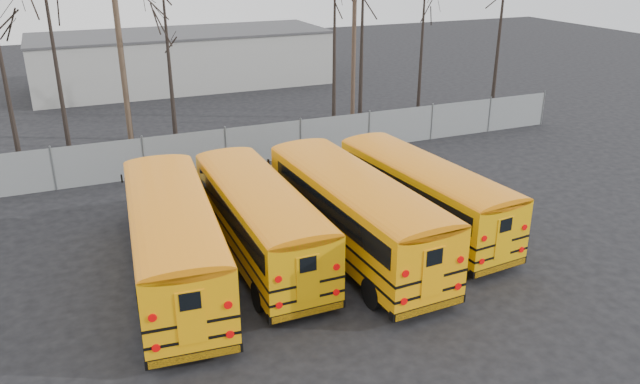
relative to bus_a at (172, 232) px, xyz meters
name	(u,v)px	position (x,y,z in m)	size (l,w,h in m)	color
ground	(321,276)	(4.60, -1.55, -1.81)	(120.00, 120.00, 0.00)	black
fence	(226,148)	(4.60, 10.45, -0.81)	(40.00, 0.04, 2.00)	gray
distant_building	(183,60)	(6.60, 30.45, 0.19)	(22.00, 8.00, 4.00)	#9E9E9A
bus_a	(172,232)	(0.00, 0.00, 0.00)	(3.50, 11.24, 3.10)	black
bus_b	(258,213)	(3.09, 0.57, -0.10)	(2.43, 10.48, 2.93)	black
bus_c	(351,206)	(6.26, -0.39, 0.01)	(3.08, 11.27, 3.12)	black
bus_d	(420,189)	(9.62, 0.45, -0.13)	(3.29, 10.41, 2.87)	black
utility_pole_left	(120,46)	(0.77, 17.20, 3.47)	(1.78, 0.70, 10.28)	#4E3C2C
utility_pole_right	(354,49)	(14.47, 16.35, 2.59)	(1.52, 0.27, 8.57)	#4A372A
tree_2	(3,69)	(-4.86, 13.12, 3.36)	(0.26, 0.26, 10.35)	black
tree_3	(52,41)	(-2.58, 14.41, 4.28)	(0.26, 0.26, 12.19)	black
tree_4	(169,64)	(2.85, 14.46, 2.78)	(0.26, 0.26, 9.18)	black
tree_5	(334,55)	(11.22, 12.07, 3.10)	(0.26, 0.26, 9.82)	black
tree_6	(362,40)	(14.18, 14.70, 3.35)	(0.26, 0.26, 10.32)	black
tree_7	(422,34)	(19.15, 16.02, 3.25)	(0.26, 0.26, 10.14)	black
tree_8	(500,26)	(22.37, 12.52, 4.00)	(0.26, 0.26, 11.63)	black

